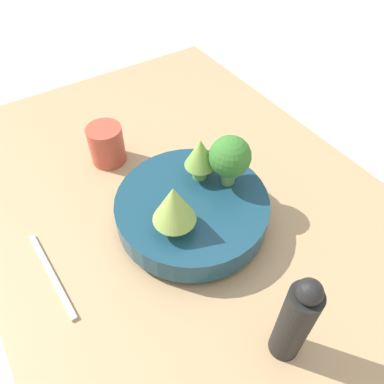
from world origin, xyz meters
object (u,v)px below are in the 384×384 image
at_px(bowl, 192,209).
at_px(cup, 107,145).
at_px(pepper_mill, 295,321).
at_px(fork, 52,275).

xyz_separation_m(bowl, cup, (-0.23, -0.06, 0.01)).
height_order(pepper_mill, fork, pepper_mill).
xyz_separation_m(cup, pepper_mill, (0.49, 0.04, 0.04)).
relative_size(cup, fork, 0.45).
height_order(bowl, cup, cup).
bearing_deg(cup, fork, -43.59).
bearing_deg(bowl, pepper_mill, -2.85).
height_order(cup, fork, cup).
distance_m(pepper_mill, fork, 0.38).
xyz_separation_m(pepper_mill, fork, (-0.29, -0.24, -0.08)).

